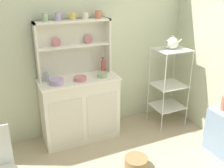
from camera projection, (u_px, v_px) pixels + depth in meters
The scene contains 16 objects.
wall_back at pixel (75, 43), 3.31m from camera, with size 3.84×0.05×2.50m, color beige.
hutch_cabinet at pixel (80, 108), 3.38m from camera, with size 1.00×0.45×0.85m.
hutch_shelf_unit at pixel (73, 44), 3.21m from camera, with size 0.94×0.18×0.70m.
bakers_rack at pixel (169, 80), 3.63m from camera, with size 0.44×0.40×1.14m.
floor_basket at pixel (136, 162), 2.94m from camera, with size 0.27×0.27×0.12m, color #93754C.
cup_sage_0 at pixel (45, 17), 2.92m from camera, with size 0.09×0.07×0.09m.
cup_lilac_1 at pixel (58, 17), 2.98m from camera, with size 0.09×0.07×0.09m.
cup_gold_2 at pixel (73, 16), 3.05m from camera, with size 0.09×0.08×0.08m.
cup_cream_3 at pixel (85, 16), 3.11m from camera, with size 0.09×0.07×0.08m.
cup_terracotta_4 at pixel (98, 14), 3.17m from camera, with size 0.09×0.08×0.09m.
bowl_mixing_large at pixel (56, 81), 3.04m from camera, with size 0.17×0.17×0.06m, color #B79ECC.
bowl_floral_medium at pixel (80, 78), 3.15m from camera, with size 0.16×0.16×0.05m, color #D17A84.
bowl_cream_small at pixel (102, 75), 3.26m from camera, with size 0.13×0.13×0.06m, color #9EB78E.
jam_bottle at pixel (103, 66), 3.40m from camera, with size 0.05×0.05×0.21m.
utensil_jar at pixel (47, 76), 3.12m from camera, with size 0.08×0.08×0.24m.
porcelain_teapot at pixel (172, 43), 3.44m from camera, with size 0.25×0.16×0.18m.
Camera 1 is at (-0.91, -1.55, 1.98)m, focal length 41.27 mm.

